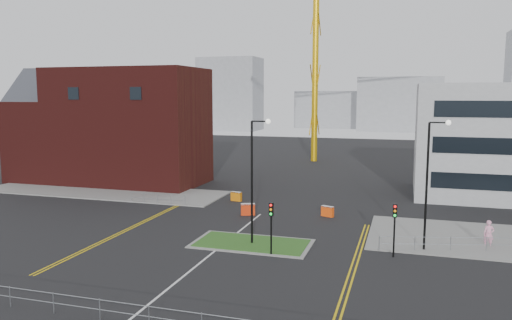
# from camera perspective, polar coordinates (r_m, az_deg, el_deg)

# --- Properties ---
(ground) EXTENTS (200.00, 200.00, 0.00)m
(ground) POSITION_cam_1_polar(r_m,az_deg,el_deg) (30.65, -8.76, -13.37)
(ground) COLOR black
(ground) RESTS_ON ground
(pavement_left) EXTENTS (28.00, 8.00, 0.12)m
(pavement_left) POSITION_cam_1_polar(r_m,az_deg,el_deg) (58.81, -17.11, -3.44)
(pavement_left) COLOR slate
(pavement_left) RESTS_ON ground
(island_kerb) EXTENTS (8.60, 4.60, 0.08)m
(island_kerb) POSITION_cam_1_polar(r_m,az_deg,el_deg) (36.99, -0.47, -9.53)
(island_kerb) COLOR slate
(island_kerb) RESTS_ON ground
(grass_island) EXTENTS (8.00, 4.00, 0.12)m
(grass_island) POSITION_cam_1_polar(r_m,az_deg,el_deg) (36.99, -0.47, -9.50)
(grass_island) COLOR #2A4F1A
(grass_island) RESTS_ON ground
(brick_building) EXTENTS (24.20, 10.07, 14.24)m
(brick_building) POSITION_cam_1_polar(r_m,az_deg,el_deg) (64.57, -16.56, 3.61)
(brick_building) COLOR #491412
(brick_building) RESTS_ON ground
(streetlamp_island) EXTENTS (1.46, 0.36, 9.18)m
(streetlamp_island) POSITION_cam_1_polar(r_m,az_deg,el_deg) (35.73, -0.15, -1.30)
(streetlamp_island) COLOR black
(streetlamp_island) RESTS_ON ground
(streetlamp_right_near) EXTENTS (1.46, 0.36, 9.18)m
(streetlamp_right_near) POSITION_cam_1_polar(r_m,az_deg,el_deg) (36.20, 19.32, -1.60)
(streetlamp_right_near) COLOR black
(streetlamp_right_near) RESTS_ON ground
(traffic_light_island) EXTENTS (0.28, 0.33, 3.65)m
(traffic_light_island) POSITION_cam_1_polar(r_m,az_deg,el_deg) (33.90, 1.75, -6.69)
(traffic_light_island) COLOR black
(traffic_light_island) RESTS_ON ground
(traffic_light_right) EXTENTS (0.28, 0.33, 3.65)m
(traffic_light_right) POSITION_cam_1_polar(r_m,az_deg,el_deg) (34.74, 15.57, -6.62)
(traffic_light_right) COLOR black
(traffic_light_right) RESTS_ON ground
(railing_front) EXTENTS (24.05, 0.05, 1.10)m
(railing_front) POSITION_cam_1_polar(r_m,az_deg,el_deg) (25.50, -14.87, -16.07)
(railing_front) COLOR gray
(railing_front) RESTS_ON ground
(railing_left) EXTENTS (6.05, 0.05, 1.10)m
(railing_left) POSITION_cam_1_polar(r_m,az_deg,el_deg) (50.72, -11.20, -4.17)
(railing_left) COLOR gray
(railing_left) RESTS_ON ground
(centre_line) EXTENTS (0.15, 30.00, 0.01)m
(centre_line) POSITION_cam_1_polar(r_m,az_deg,el_deg) (32.35, -7.19, -12.20)
(centre_line) COLOR silver
(centre_line) RESTS_ON ground
(yellow_left_a) EXTENTS (0.12, 24.00, 0.01)m
(yellow_left_a) POSITION_cam_1_polar(r_m,az_deg,el_deg) (43.15, -13.85, -7.32)
(yellow_left_a) COLOR gold
(yellow_left_a) RESTS_ON ground
(yellow_left_b) EXTENTS (0.12, 24.00, 0.01)m
(yellow_left_b) POSITION_cam_1_polar(r_m,az_deg,el_deg) (43.00, -13.50, -7.36)
(yellow_left_b) COLOR gold
(yellow_left_b) RESTS_ON ground
(yellow_right_a) EXTENTS (0.12, 20.00, 0.01)m
(yellow_right_a) POSITION_cam_1_polar(r_m,az_deg,el_deg) (33.70, 10.99, -11.46)
(yellow_right_a) COLOR gold
(yellow_right_a) RESTS_ON ground
(yellow_right_b) EXTENTS (0.12, 20.00, 0.01)m
(yellow_right_b) POSITION_cam_1_polar(r_m,az_deg,el_deg) (33.67, 11.50, -11.49)
(yellow_right_b) COLOR gold
(yellow_right_b) RESTS_ON ground
(skyline_a) EXTENTS (18.00, 12.00, 22.00)m
(skyline_a) POSITION_cam_1_polar(r_m,az_deg,el_deg) (154.95, -2.94, 7.52)
(skyline_a) COLOR gray
(skyline_a) RESTS_ON ground
(skyline_b) EXTENTS (24.00, 12.00, 16.00)m
(skyline_b) POSITION_cam_1_polar(r_m,az_deg,el_deg) (155.80, 16.06, 6.14)
(skyline_b) COLOR gray
(skyline_b) RESTS_ON ground
(skyline_d) EXTENTS (30.00, 12.00, 12.00)m
(skyline_d) POSITION_cam_1_polar(r_m,az_deg,el_deg) (167.10, 9.89, 5.70)
(skyline_d) COLOR gray
(skyline_d) RESTS_ON ground
(pedestrian) EXTENTS (0.74, 0.51, 1.97)m
(pedestrian) POSITION_cam_1_polar(r_m,az_deg,el_deg) (39.63, 25.06, -7.67)
(pedestrian) COLOR #F79FC1
(pedestrian) RESTS_ON ground
(barrier_left) EXTENTS (1.33, 0.83, 1.06)m
(barrier_left) POSITION_cam_1_polar(r_m,az_deg,el_deg) (45.45, -0.93, -5.60)
(barrier_left) COLOR red
(barrier_left) RESTS_ON ground
(barrier_mid) EXTENTS (1.19, 0.60, 0.96)m
(barrier_mid) POSITION_cam_1_polar(r_m,az_deg,el_deg) (51.41, -2.26, -4.13)
(barrier_mid) COLOR orange
(barrier_mid) RESTS_ON ground
(barrier_right) EXTENTS (1.19, 0.77, 0.95)m
(barrier_right) POSITION_cam_1_polar(r_m,az_deg,el_deg) (45.38, 8.17, -5.78)
(barrier_right) COLOR #FF4D0E
(barrier_right) RESTS_ON ground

